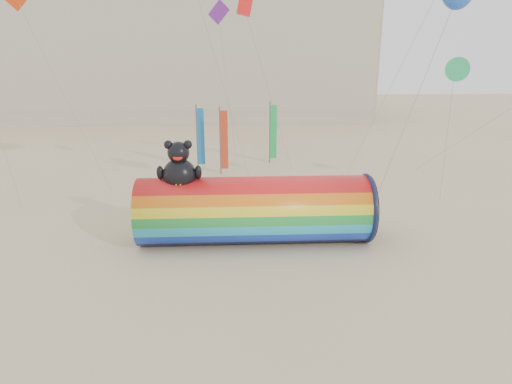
{
  "coord_description": "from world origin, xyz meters",
  "views": [
    {
      "loc": [
        -0.63,
        -20.36,
        9.21
      ],
      "look_at": [
        0.5,
        1.5,
        2.4
      ],
      "focal_mm": 32.0,
      "sensor_mm": 36.0,
      "label": 1
    }
  ],
  "objects_px": {
    "windsock_assembly": "(254,208)",
    "kite_handler": "(338,208)",
    "fabric_bundle": "(339,226)",
    "hotel_building": "(148,42)"
  },
  "relations": [
    {
      "from": "kite_handler",
      "to": "fabric_bundle",
      "type": "relative_size",
      "value": 0.58
    },
    {
      "from": "kite_handler",
      "to": "windsock_assembly",
      "type": "bearing_deg",
      "value": 12.55
    },
    {
      "from": "windsock_assembly",
      "to": "kite_handler",
      "type": "height_order",
      "value": "windsock_assembly"
    },
    {
      "from": "kite_handler",
      "to": "fabric_bundle",
      "type": "distance_m",
      "value": 1.34
    },
    {
      "from": "hotel_building",
      "to": "kite_handler",
      "type": "relative_size",
      "value": 39.88
    },
    {
      "from": "windsock_assembly",
      "to": "kite_handler",
      "type": "xyz_separation_m",
      "value": [
        4.79,
        2.58,
        -0.99
      ]
    },
    {
      "from": "hotel_building",
      "to": "kite_handler",
      "type": "distance_m",
      "value": 46.82
    },
    {
      "from": "hotel_building",
      "to": "windsock_assembly",
      "type": "relative_size",
      "value": 5.28
    },
    {
      "from": "fabric_bundle",
      "to": "hotel_building",
      "type": "bearing_deg",
      "value": 111.28
    },
    {
      "from": "windsock_assembly",
      "to": "fabric_bundle",
      "type": "bearing_deg",
      "value": 16.75
    }
  ]
}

